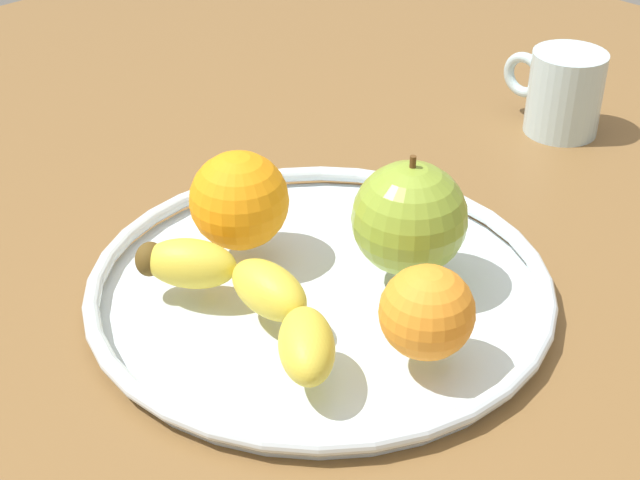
{
  "coord_description": "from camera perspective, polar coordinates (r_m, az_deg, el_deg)",
  "views": [
    {
      "loc": [
        -38.68,
        38.32,
        40.16
      ],
      "look_at": [
        0.0,
        0.0,
        4.8
      ],
      "focal_mm": 53.1,
      "sensor_mm": 36.0,
      "label": 1
    }
  ],
  "objects": [
    {
      "name": "orange_front_right",
      "position": [
        0.59,
        6.46,
        -4.35
      ],
      "size": [
        6.02,
        6.02,
        6.02
      ],
      "primitive_type": "sphere",
      "color": "orange",
      "rests_on": "fruit_bowl"
    },
    {
      "name": "orange_center",
      "position": [
        0.68,
        -4.89,
        2.39
      ],
      "size": [
        7.27,
        7.27,
        7.27
      ],
      "primitive_type": "sphere",
      "color": "orange",
      "rests_on": "fruit_bowl"
    },
    {
      "name": "fruit_bowl",
      "position": [
        0.67,
        -0.0,
        -2.78
      ],
      "size": [
        33.06,
        33.06,
        1.8
      ],
      "color": "silver",
      "rests_on": "ground_plane"
    },
    {
      "name": "ambient_mug",
      "position": [
        0.92,
        14.43,
        8.63
      ],
      "size": [
        10.3,
        6.87,
        7.84
      ],
      "color": "silver",
      "rests_on": "ground_plane"
    },
    {
      "name": "banana",
      "position": [
        0.62,
        -4.37,
        -3.38
      ],
      "size": [
        19.48,
        7.52,
        3.47
      ],
      "rotation": [
        0.0,
        0.0,
        -0.04
      ],
      "color": "yellow",
      "rests_on": "fruit_bowl"
    },
    {
      "name": "apple",
      "position": [
        0.66,
        5.41,
        1.3
      ],
      "size": [
        8.11,
        8.11,
        8.91
      ],
      "color": "#89A734",
      "rests_on": "fruit_bowl"
    },
    {
      "name": "ground_plane",
      "position": [
        0.69,
        -0.0,
        -4.75
      ],
      "size": [
        144.52,
        144.52,
        4.0
      ],
      "primitive_type": "cube",
      "color": "brown"
    }
  ]
}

